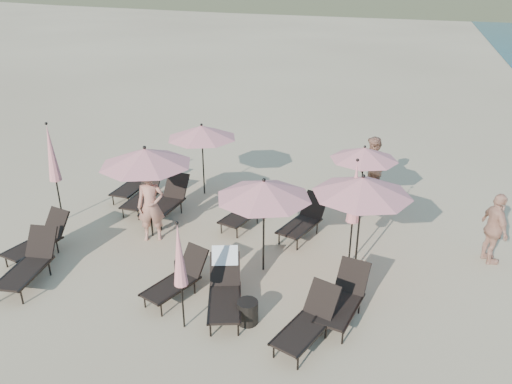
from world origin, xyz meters
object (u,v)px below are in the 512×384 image
(lounger_5, at_px, (308,321))
(umbrella_open_0, at_px, (145,157))
(lounger_4, at_px, (344,298))
(lounger_10, at_px, (304,219))
(lounger_3, at_px, (225,286))
(umbrella_closed_2, at_px, (51,154))
(beachgoer_a, at_px, (151,206))
(beachgoer_c, at_px, (494,229))
(lounger_1, at_px, (29,263))
(umbrella_open_4, at_px, (364,154))
(umbrella_open_2, at_px, (363,186))
(umbrella_open_1, at_px, (264,190))
(beachgoer_b, at_px, (373,168))
(side_table_0, at_px, (184,270))
(lounger_2, at_px, (178,278))
(lounger_9, at_px, (245,210))
(lounger_0, at_px, (40,239))
(lounger_6, at_px, (143,195))
(umbrella_closed_1, at_px, (355,193))
(umbrella_closed_0, at_px, (179,256))
(lounger_8, at_px, (167,200))
(umbrella_open_3, at_px, (202,132))
(side_table_1, at_px, (248,312))
(lounger_7, at_px, (134,182))

(lounger_5, xyz_separation_m, umbrella_open_0, (-4.81, 2.81, 1.79))
(lounger_4, height_order, lounger_10, lounger_10)
(lounger_3, distance_m, umbrella_closed_2, 6.46)
(beachgoer_a, xyz_separation_m, beachgoer_c, (8.28, 1.45, -0.06))
(lounger_1, distance_m, umbrella_open_4, 8.93)
(umbrella_open_2, distance_m, beachgoer_a, 5.38)
(umbrella_open_1, bearing_deg, beachgoer_b, 68.66)
(lounger_4, height_order, side_table_0, lounger_4)
(lounger_2, distance_m, lounger_10, 4.00)
(lounger_2, distance_m, lounger_9, 3.58)
(lounger_0, distance_m, umbrella_open_4, 8.76)
(lounger_6, relative_size, umbrella_closed_1, 0.58)
(umbrella_closed_0, distance_m, beachgoer_a, 3.86)
(lounger_4, relative_size, umbrella_closed_1, 0.66)
(lounger_8, xyz_separation_m, umbrella_open_3, (0.38, 1.78, 1.54))
(umbrella_open_2, height_order, beachgoer_a, umbrella_open_2)
(lounger_2, xyz_separation_m, lounger_3, (1.12, -0.11, 0.10))
(lounger_2, bearing_deg, side_table_1, 5.07)
(lounger_7, bearing_deg, lounger_5, -36.65)
(lounger_3, xyz_separation_m, lounger_8, (-3.11, 3.53, -0.03))
(lounger_1, bearing_deg, beachgoer_c, 13.33)
(umbrella_closed_1, xyz_separation_m, umbrella_closed_2, (-8.05, -0.13, 0.12))
(lounger_8, xyz_separation_m, umbrella_open_1, (3.45, -1.89, 1.57))
(lounger_1, relative_size, umbrella_open_3, 0.81)
(lounger_2, relative_size, lounger_6, 1.08)
(lounger_1, xyz_separation_m, lounger_10, (5.39, 3.99, -0.02))
(umbrella_open_4, bearing_deg, lounger_6, -165.05)
(lounger_10, relative_size, umbrella_open_1, 0.78)
(umbrella_open_1, height_order, beachgoer_c, umbrella_open_1)
(beachgoer_a, bearing_deg, lounger_8, 77.24)
(lounger_10, distance_m, umbrella_open_3, 4.28)
(side_table_1, bearing_deg, lounger_4, 22.92)
(lounger_7, distance_m, umbrella_closed_0, 6.86)
(lounger_10, xyz_separation_m, umbrella_closed_1, (1.36, -1.09, 1.42))
(umbrella_open_2, xyz_separation_m, umbrella_open_4, (-0.28, 3.09, -0.31))
(lounger_7, distance_m, umbrella_open_2, 7.63)
(lounger_4, xyz_separation_m, lounger_8, (-5.49, 3.09, 0.04))
(lounger_5, distance_m, umbrella_open_3, 7.56)
(lounger_1, distance_m, side_table_0, 3.44)
(lounger_10, relative_size, beachgoer_c, 1.02)
(umbrella_open_4, relative_size, beachgoer_b, 1.08)
(umbrella_open_1, bearing_deg, umbrella_open_0, 168.03)
(lounger_7, height_order, umbrella_open_1, umbrella_open_1)
(lounger_0, relative_size, beachgoer_b, 0.93)
(lounger_6, relative_size, umbrella_open_0, 0.62)
(lounger_1, bearing_deg, lounger_6, 74.38)
(lounger_5, xyz_separation_m, umbrella_open_1, (-1.52, 2.11, 1.62))
(umbrella_closed_0, xyz_separation_m, beachgoer_a, (-2.30, 3.03, -0.68))
(lounger_5, xyz_separation_m, umbrella_closed_0, (-2.41, -0.35, 1.19))
(umbrella_open_3, height_order, side_table_1, umbrella_open_3)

